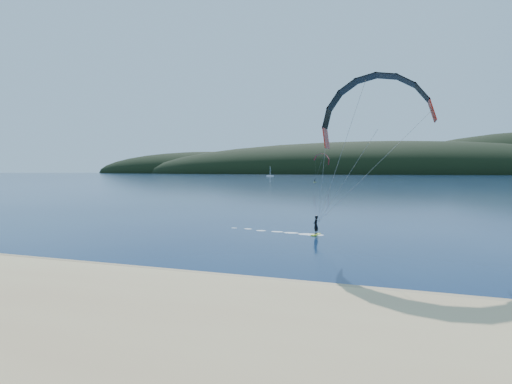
% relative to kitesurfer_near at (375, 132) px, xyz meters
% --- Properties ---
extents(ground, '(1800.00, 1800.00, 0.00)m').
position_rel_kitesurfer_near_xyz_m(ground, '(-12.11, -18.59, -9.73)').
color(ground, '#08183B').
rests_on(ground, ground).
extents(wet_sand, '(220.00, 2.50, 0.10)m').
position_rel_kitesurfer_near_xyz_m(wet_sand, '(-12.11, -14.09, -9.68)').
color(wet_sand, '#86714E').
rests_on(wet_sand, ground).
extents(headland, '(1200.00, 310.00, 140.00)m').
position_rel_kitesurfer_near_xyz_m(headland, '(-11.48, 726.69, -9.73)').
color(headland, black).
rests_on(headland, ground).
extents(kitesurfer_near, '(21.72, 8.23, 13.32)m').
position_rel_kitesurfer_near_xyz_m(kitesurfer_near, '(0.00, 0.00, 0.00)').
color(kitesurfer_near, '#B7DE1A').
rests_on(kitesurfer_near, ground).
extents(kitesurfer_far, '(9.50, 6.36, 14.32)m').
position_rel_kitesurfer_near_xyz_m(kitesurfer_far, '(-38.72, 183.70, 1.37)').
color(kitesurfer_far, '#B7DE1A').
rests_on(kitesurfer_far, ground).
extents(sailboat, '(8.01, 4.98, 11.15)m').
position_rel_kitesurfer_near_xyz_m(sailboat, '(-128.98, 379.92, -8.91)').
color(sailboat, white).
rests_on(sailboat, ground).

